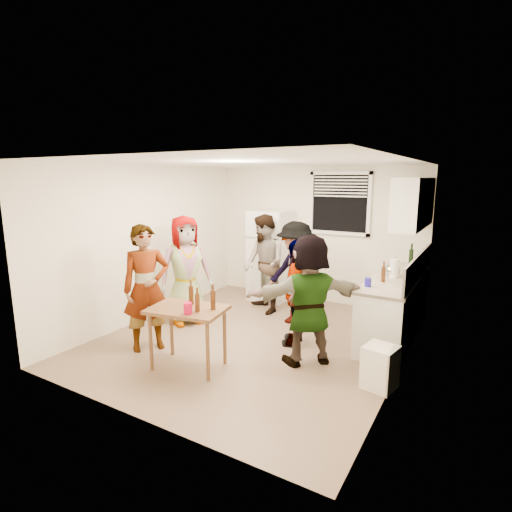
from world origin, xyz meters
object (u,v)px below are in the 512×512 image
Objects in this scene: wine_bottle at (410,266)px; serving_table at (189,367)px; blue_cup at (368,287)px; trash_bin at (380,367)px; red_cup at (188,314)px; beer_bottle_table at (198,312)px; guest_orange at (307,362)px; beer_bottle_counter at (383,282)px; guest_back_left at (264,311)px; guest_back_right at (295,323)px; guest_grey at (187,322)px; kettle at (392,277)px; guest_black at (296,343)px; guest_stripe at (150,348)px; refrigerator at (271,255)px.

wine_bottle reaches higher than serving_table.
trash_bin is at bearing -65.15° from blue_cup.
red_cup is (-1.87, -3.29, -0.14)m from wine_bottle.
beer_bottle_table reaches higher than guest_orange.
beer_bottle_counter is 1.00× the size of beer_bottle_table.
beer_bottle_table is 0.13× the size of guest_back_left.
red_cup is 0.08× the size of guest_back_right.
red_cup is at bearing -47.40° from serving_table.
blue_cup is 0.89× the size of red_cup.
trash_bin is at bearing -66.26° from guest_grey.
serving_table is (-1.74, -1.56, -0.90)m from blue_cup.
guest_back_left is (-2.23, -0.84, -0.90)m from wine_bottle.
guest_orange is at bearing -65.55° from guest_grey.
kettle is 3.26m from guest_grey.
serving_table is 0.52× the size of guest_grey.
guest_black is at bearing 154.24° from trash_bin.
guest_stripe is 1.01× the size of guest_back_left.
kettle is at bearing -37.10° from guest_grey.
guest_stripe is 2.22m from guest_back_left.
red_cup is 2.59m from guest_back_left.
guest_back_right is (-1.25, 0.47, -0.90)m from blue_cup.
guest_back_left is (-2.13, 0.02, -0.90)m from kettle.
refrigerator is 6.22× the size of wine_bottle.
refrigerator reaches higher than red_cup.
guest_back_right is (0.35, 2.18, -0.76)m from red_cup.
refrigerator is 6.89× the size of kettle.
red_cup reaches higher than guest_black.
guest_grey is 1.07m from guest_stripe.
refrigerator reaches higher than beer_bottle_table.
beer_bottle_table is at bearing -77.53° from refrigerator.
serving_table is at bearing -66.46° from guest_stripe.
refrigerator is 1.03× the size of guest_orange.
guest_grey is at bearing -106.68° from refrigerator.
guest_stripe is (-0.34, -2.88, -0.85)m from refrigerator.
wine_bottle is 0.16× the size of guest_grey.
guest_orange is (1.21, 0.87, 0.00)m from serving_table.
guest_back_right is at bearing -28.93° from guest_grey.
trash_bin is at bearing 20.36° from beer_bottle_table.
kettle is 1.69m from guest_back_right.
wine_bottle reaches higher than kettle.
guest_grey is at bearing 170.68° from trash_bin.
guest_stripe is at bearing -133.65° from wine_bottle.
serving_table is at bearing 132.60° from red_cup.
blue_cup is (-0.17, -0.71, 0.00)m from kettle.
guest_black is at bearing -53.60° from guest_grey.
guest_grey is (-2.95, -1.06, -0.90)m from kettle.
blue_cup is at bearing -171.06° from guest_orange.
wine_bottle is at bearing 60.23° from beer_bottle_table.
guest_back_left is 0.77m from guest_back_right.
refrigerator is 3.59m from trash_bin.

